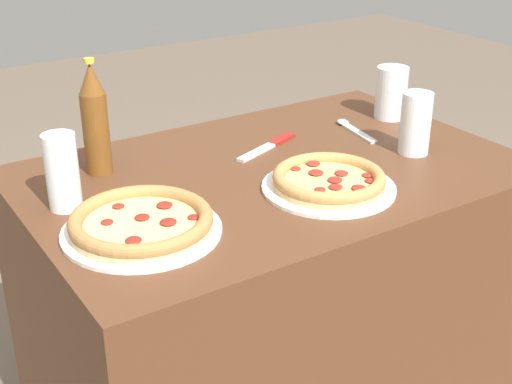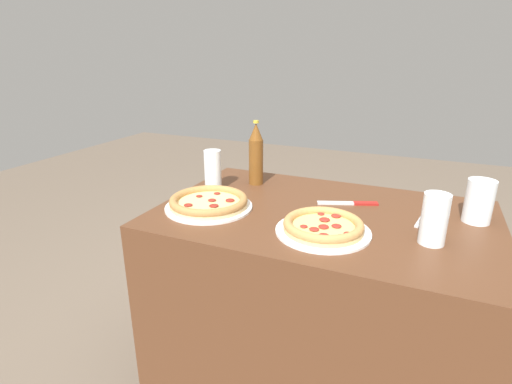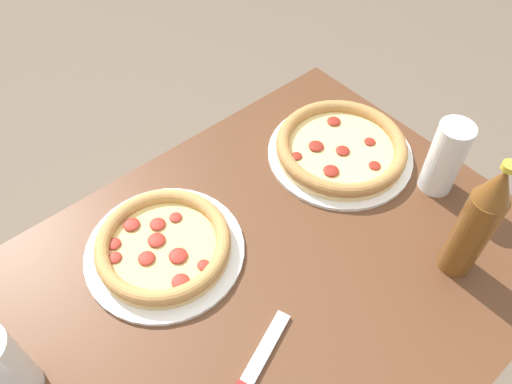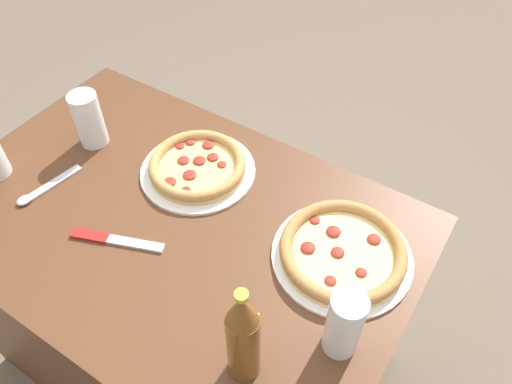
{
  "view_description": "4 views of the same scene",
  "coord_description": "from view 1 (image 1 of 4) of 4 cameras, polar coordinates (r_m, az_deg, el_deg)",
  "views": [
    {
      "loc": [
        -0.83,
        -1.2,
        1.38
      ],
      "look_at": [
        -0.15,
        -0.16,
        0.79
      ],
      "focal_mm": 50.0,
      "sensor_mm": 36.0,
      "label": 1
    },
    {
      "loc": [
        0.28,
        -1.21,
        1.25
      ],
      "look_at": [
        -0.19,
        -0.13,
        0.83
      ],
      "focal_mm": 28.0,
      "sensor_mm": 36.0,
      "label": 2
    },
    {
      "loc": [
        0.23,
        0.32,
        1.5
      ],
      "look_at": [
        -0.16,
        -0.13,
        0.78
      ],
      "focal_mm": 35.0,
      "sensor_mm": 36.0,
      "label": 3
    },
    {
      "loc": [
        -0.55,
        0.49,
        1.62
      ],
      "look_at": [
        -0.14,
        -0.13,
        0.8
      ],
      "focal_mm": 35.0,
      "sensor_mm": 36.0,
      "label": 4
    }
  ],
  "objects": [
    {
      "name": "glass_orange_juice",
      "position": [
        1.93,
        10.75,
        7.6
      ],
      "size": [
        0.08,
        0.08,
        0.14
      ],
      "color": "white",
      "rests_on": "table"
    },
    {
      "name": "glass_mango_juice",
      "position": [
        1.44,
        -15.2,
        1.23
      ],
      "size": [
        0.07,
        0.07,
        0.16
      ],
      "color": "white",
      "rests_on": "table"
    },
    {
      "name": "spoon",
      "position": [
        1.84,
        7.66,
        5.08
      ],
      "size": [
        0.05,
        0.17,
        0.01
      ],
      "color": "silver",
      "rests_on": "table"
    },
    {
      "name": "pizza_veggie",
      "position": [
        1.33,
        -9.15,
        -2.48
      ],
      "size": [
        0.3,
        0.3,
        0.04
      ],
      "color": "white",
      "rests_on": "table"
    },
    {
      "name": "table",
      "position": [
        1.77,
        1.28,
        -9.31
      ],
      "size": [
        1.09,
        0.71,
        0.75
      ],
      "color": "#56331E",
      "rests_on": "ground_plane"
    },
    {
      "name": "knife",
      "position": [
        1.71,
        1.07,
        3.72
      ],
      "size": [
        0.21,
        0.1,
        0.01
      ],
      "color": "maroon",
      "rests_on": "table"
    },
    {
      "name": "beer_bottle",
      "position": [
        1.57,
        -12.76,
        5.64
      ],
      "size": [
        0.06,
        0.06,
        0.26
      ],
      "color": "brown",
      "rests_on": "table"
    },
    {
      "name": "pizza_salami",
      "position": [
        1.49,
        5.86,
        0.89
      ],
      "size": [
        0.28,
        0.28,
        0.04
      ],
      "color": "white",
      "rests_on": "table"
    },
    {
      "name": "glass_cola",
      "position": [
        1.7,
        12.62,
        5.13
      ],
      "size": [
        0.07,
        0.07,
        0.15
      ],
      "color": "white",
      "rests_on": "table"
    }
  ]
}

